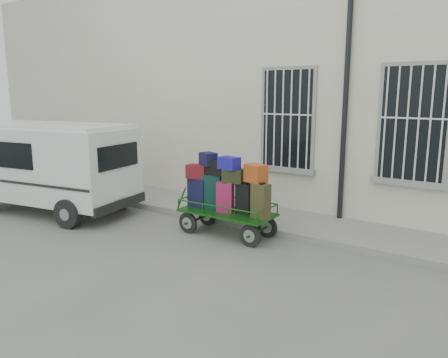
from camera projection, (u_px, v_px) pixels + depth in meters
ground at (229, 255)px, 7.77m from camera, size 80.00×80.00×0.00m
building at (345, 87)px, 11.63m from camera, size 24.00×5.15×6.00m
sidewalk at (285, 222)px, 9.53m from camera, size 24.00×1.70×0.15m
luggage_cart at (226, 193)px, 8.72m from camera, size 2.28×0.89×1.65m
van at (49, 162)px, 10.44m from camera, size 4.46×2.46×2.13m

